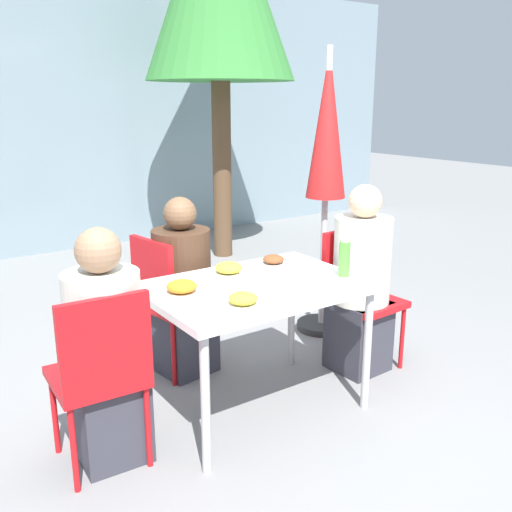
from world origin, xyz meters
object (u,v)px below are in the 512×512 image
(salad_bowl, at_px, (308,268))
(person_far, at_px, (183,293))
(chair_far, at_px, (167,294))
(bottle, at_px, (344,258))
(drinking_cup, at_px, (246,283))
(person_left, at_px, (106,355))
(chair_right, at_px, (357,287))
(person_right, at_px, (361,286))
(closed_umbrella, at_px, (327,143))
(chair_left, at_px, (101,368))

(salad_bowl, bearing_deg, person_far, 125.89)
(chair_far, distance_m, bottle, 1.12)
(salad_bowl, bearing_deg, drinking_cup, -168.23)
(person_left, distance_m, bottle, 1.34)
(chair_right, bearing_deg, person_left, 0.15)
(person_right, xyz_separation_m, person_far, (-0.92, 0.60, -0.04))
(person_right, distance_m, closed_umbrella, 1.06)
(chair_far, bearing_deg, person_right, 48.46)
(person_right, relative_size, person_far, 1.06)
(person_right, xyz_separation_m, closed_umbrella, (0.24, 0.63, 0.82))
(person_far, height_order, closed_umbrella, closed_umbrella)
(chair_right, relative_size, person_far, 0.78)
(chair_left, xyz_separation_m, chair_right, (1.73, 0.17, 0.00))
(person_left, bearing_deg, person_far, 42.96)
(person_right, distance_m, chair_far, 1.19)
(chair_left, bearing_deg, person_far, 44.33)
(chair_far, bearing_deg, bottle, 28.77)
(person_right, xyz_separation_m, salad_bowl, (-0.46, -0.03, 0.20))
(person_left, height_order, chair_right, person_left)
(chair_left, xyz_separation_m, drinking_cup, (0.74, -0.05, 0.27))
(chair_far, bearing_deg, person_left, -53.17)
(chair_right, distance_m, drinking_cup, 1.05)
(person_far, xyz_separation_m, closed_umbrella, (1.16, 0.02, 0.86))
(person_left, xyz_separation_m, chair_far, (0.63, 0.65, -0.02))
(chair_far, relative_size, bottle, 4.12)
(person_far, bearing_deg, person_right, 47.64)
(chair_far, relative_size, drinking_cup, 8.10)
(chair_right, height_order, chair_far, same)
(bottle, bearing_deg, salad_bowl, 122.28)
(drinking_cup, xyz_separation_m, salad_bowl, (0.49, 0.10, -0.03))
(drinking_cup, bearing_deg, chair_left, 175.97)
(chair_left, bearing_deg, drinking_cup, -1.56)
(chair_right, relative_size, chair_far, 1.00)
(chair_left, xyz_separation_m, person_right, (1.69, 0.08, 0.04))
(person_right, relative_size, bottle, 5.58)
(person_far, bearing_deg, chair_far, -121.98)
(chair_right, relative_size, closed_umbrella, 0.43)
(chair_far, height_order, closed_umbrella, closed_umbrella)
(person_right, bearing_deg, salad_bowl, 1.49)
(chair_right, bearing_deg, person_right, 58.02)
(bottle, bearing_deg, drinking_cup, 173.18)
(chair_left, height_order, chair_right, same)
(chair_left, distance_m, chair_right, 1.74)
(person_left, relative_size, chair_right, 1.30)
(person_left, relative_size, person_far, 1.02)
(person_far, distance_m, bottle, 1.04)
(chair_right, bearing_deg, person_far, -31.24)
(person_right, xyz_separation_m, chair_far, (-1.01, 0.64, -0.04))
(person_far, bearing_deg, person_left, -58.55)
(person_right, distance_m, salad_bowl, 0.50)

